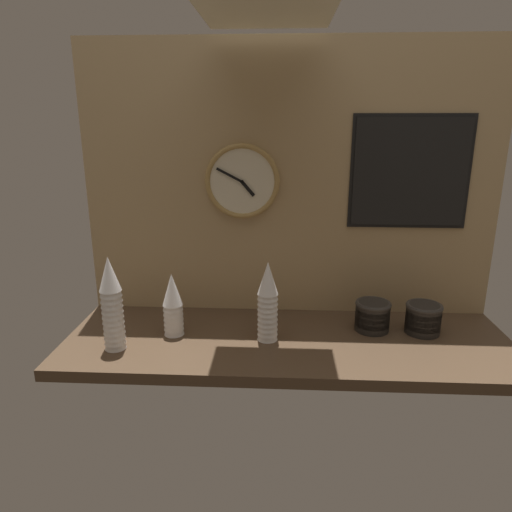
% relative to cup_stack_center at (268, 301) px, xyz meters
% --- Properties ---
extents(ground_plane, '(1.60, 0.56, 0.04)m').
position_rel_cup_stack_center_xyz_m(ground_plane, '(0.07, 0.02, -0.17)').
color(ground_plane, '#4C3826').
extents(wall_tiled_back, '(1.60, 0.03, 1.05)m').
position_rel_cup_stack_center_xyz_m(wall_tiled_back, '(0.07, 0.29, 0.38)').
color(wall_tiled_back, tan).
rests_on(wall_tiled_back, ground_plane).
extents(cup_stack_center, '(0.07, 0.07, 0.29)m').
position_rel_cup_stack_center_xyz_m(cup_stack_center, '(0.00, 0.00, 0.00)').
color(cup_stack_center, white).
rests_on(cup_stack_center, ground_plane).
extents(cup_stack_left, '(0.07, 0.07, 0.23)m').
position_rel_cup_stack_center_xyz_m(cup_stack_left, '(-0.34, 0.03, -0.03)').
color(cup_stack_left, white).
rests_on(cup_stack_left, ground_plane).
extents(cup_stack_far_left, '(0.07, 0.07, 0.33)m').
position_rel_cup_stack_center_xyz_m(cup_stack_far_left, '(-0.52, -0.10, 0.02)').
color(cup_stack_far_left, white).
rests_on(cup_stack_far_left, ground_plane).
extents(bowl_stack_far_right, '(0.13, 0.13, 0.11)m').
position_rel_cup_stack_center_xyz_m(bowl_stack_far_right, '(0.57, 0.09, -0.09)').
color(bowl_stack_far_right, black).
rests_on(bowl_stack_far_right, ground_plane).
extents(bowl_stack_right, '(0.13, 0.13, 0.11)m').
position_rel_cup_stack_center_xyz_m(bowl_stack_right, '(0.39, 0.10, -0.09)').
color(bowl_stack_right, black).
rests_on(bowl_stack_right, ground_plane).
extents(wall_clock, '(0.29, 0.03, 0.29)m').
position_rel_cup_stack_center_xyz_m(wall_clock, '(-0.11, 0.26, 0.39)').
color(wall_clock, beige).
extents(menu_board, '(0.45, 0.01, 0.42)m').
position_rel_cup_stack_center_xyz_m(menu_board, '(0.52, 0.27, 0.42)').
color(menu_board, black).
extents(ceiling_light_panel, '(0.40, 0.40, 0.02)m').
position_rel_cup_stack_center_xyz_m(ceiling_light_panel, '(-0.01, 0.02, 0.92)').
color(ceiling_light_panel, white).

